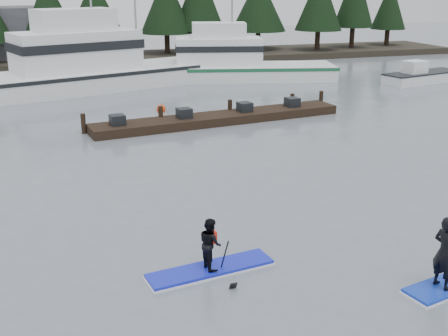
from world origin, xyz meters
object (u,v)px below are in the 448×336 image
object	(u,v)px
fishing_boat_medium	(236,71)
paddleboard_solo	(210,254)
fishing_boat_large	(101,76)
floating_dock	(220,118)

from	to	relation	value
fishing_boat_medium	paddleboard_solo	distance (m)	30.17
fishing_boat_large	paddleboard_solo	bearing A→B (deg)	-108.28
fishing_boat_medium	paddleboard_solo	xyz separation A→B (m)	(-10.33, -28.34, -0.10)
fishing_boat_medium	fishing_boat_large	bearing A→B (deg)	-163.97
fishing_boat_large	fishing_boat_medium	world-z (taller)	fishing_boat_large
fishing_boat_large	floating_dock	xyz separation A→B (m)	(4.88, -12.57, -0.55)
floating_dock	paddleboard_solo	distance (m)	16.17
floating_dock	paddleboard_solo	size ratio (longest dim) A/B	4.04
paddleboard_solo	floating_dock	bearing A→B (deg)	63.69
fishing_boat_large	floating_dock	bearing A→B (deg)	-86.80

